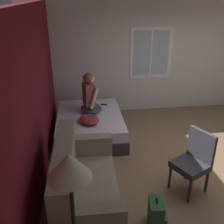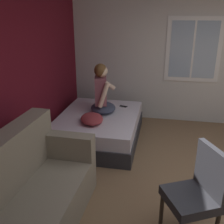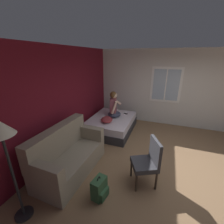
# 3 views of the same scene
# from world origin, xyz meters

# --- Properties ---
(ground_plane) EXTENTS (40.00, 40.00, 0.00)m
(ground_plane) POSITION_xyz_m (0.00, 0.00, 0.00)
(ground_plane) COLOR brown
(wall_back_accent) EXTENTS (10.10, 0.16, 2.70)m
(wall_back_accent) POSITION_xyz_m (0.00, 2.89, 1.35)
(wall_back_accent) COLOR maroon
(wall_back_accent) RESTS_ON ground
(wall_side_with_window) EXTENTS (0.19, 7.02, 2.70)m
(wall_side_with_window) POSITION_xyz_m (2.63, 0.01, 1.35)
(wall_side_with_window) COLOR silver
(wall_side_with_window) RESTS_ON ground
(bed) EXTENTS (1.79, 1.40, 0.48)m
(bed) POSITION_xyz_m (1.32, 2.00, 0.24)
(bed) COLOR #2D2D33
(bed) RESTS_ON ground
(couch) EXTENTS (1.72, 0.86, 1.04)m
(couch) POSITION_xyz_m (-0.84, 2.21, 0.39)
(couch) COLOR gray
(couch) RESTS_ON ground
(side_chair) EXTENTS (0.62, 0.62, 0.98)m
(side_chair) POSITION_xyz_m (-0.60, 0.53, 0.53)
(side_chair) COLOR #382D23
(side_chair) RESTS_ON ground
(person_seated) EXTENTS (0.61, 0.55, 0.88)m
(person_seated) POSITION_xyz_m (1.47, 1.97, 0.84)
(person_seated) COLOR #383D51
(person_seated) RESTS_ON bed
(backpack) EXTENTS (0.33, 0.27, 0.46)m
(backpack) POSITION_xyz_m (-1.24, 1.28, 0.19)
(backpack) COLOR #2D5133
(backpack) RESTS_ON ground
(throw_pillow) EXTENTS (0.58, 0.52, 0.14)m
(throw_pillow) POSITION_xyz_m (0.96, 2.02, 0.55)
(throw_pillow) COLOR #993338
(throw_pillow) RESTS_ON bed
(cell_phone) EXTENTS (0.11, 0.16, 0.01)m
(cell_phone) POSITION_xyz_m (1.83, 1.64, 0.48)
(cell_phone) COLOR black
(cell_phone) RESTS_ON bed
(floor_lamp) EXTENTS (0.36, 0.36, 1.70)m
(floor_lamp) POSITION_xyz_m (-1.98, 2.30, 1.43)
(floor_lamp) COLOR black
(floor_lamp) RESTS_ON ground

